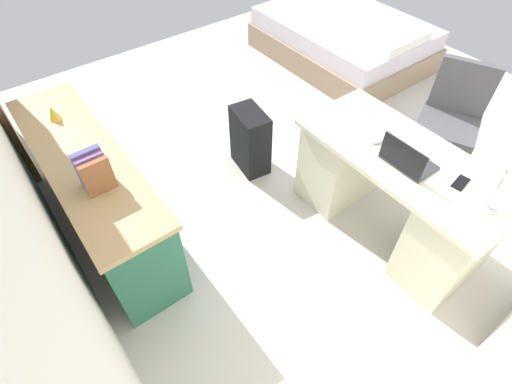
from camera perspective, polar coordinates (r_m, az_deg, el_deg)
name	(u,v)px	position (r m, az deg, el deg)	size (l,w,h in m)	color
ground_plane	(310,147)	(3.78, 7.82, 6.50)	(5.53, 5.53, 0.00)	beige
desk	(393,193)	(2.96, 19.27, -0.13)	(1.44, 0.66, 0.75)	beige
office_chair	(447,127)	(3.67, 26.00, 8.54)	(0.61, 0.61, 0.94)	black
credenza	(97,194)	(3.03, -22.09, -0.22)	(1.80, 0.48, 0.75)	#28664C
bed	(343,39)	(5.11, 12.58, 20.89)	(1.90, 1.40, 0.58)	gray
suitcase_black	(250,141)	(3.37, -0.85, 7.49)	(0.36, 0.22, 0.57)	black
laptop	(406,160)	(2.61, 21.05, 4.39)	(0.31, 0.22, 0.21)	#333338
computer_mouse	(377,140)	(2.75, 17.24, 7.27)	(0.06, 0.10, 0.03)	white
cell_phone_near_laptop	(461,183)	(2.66, 27.64, 1.19)	(0.07, 0.14, 0.01)	black
desk_lamp	(499,171)	(2.43, 31.90, 2.56)	(0.16, 0.11, 0.34)	silver
book_row	(95,172)	(2.46, -22.44, 2.70)	(0.16, 0.17, 0.23)	brown
figurine_small	(53,113)	(3.13, -27.44, 10.14)	(0.08, 0.08, 0.11)	gold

